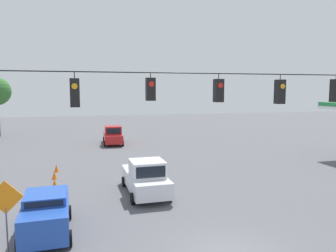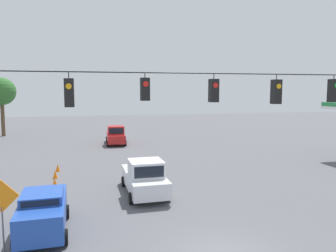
# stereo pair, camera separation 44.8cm
# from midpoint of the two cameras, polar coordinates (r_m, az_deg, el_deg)

# --- Properties ---
(overhead_signal_span) EXTENTS (22.41, 0.38, 7.41)m
(overhead_signal_span) POSITION_cam_midpoint_polar(r_m,az_deg,el_deg) (12.86, 7.81, 0.74)
(overhead_signal_span) COLOR slate
(overhead_signal_span) RESTS_ON ground_plane
(pickup_truck_red_withflow_deep) EXTENTS (2.23, 5.05, 2.12)m
(pickup_truck_red_withflow_deep) POSITION_cam_midpoint_polar(r_m,az_deg,el_deg) (37.79, -9.90, -1.68)
(pickup_truck_red_withflow_deep) COLOR red
(pickup_truck_red_withflow_deep) RESTS_ON ground_plane
(pickup_truck_white_withflow_mid) EXTENTS (2.40, 5.28, 2.12)m
(pickup_truck_white_withflow_mid) POSITION_cam_midpoint_polar(r_m,az_deg,el_deg) (19.61, -4.58, -8.99)
(pickup_truck_white_withflow_mid) COLOR silver
(pickup_truck_white_withflow_mid) RESTS_ON ground_plane
(sedan_blue_parked_shoulder) EXTENTS (2.22, 4.54, 1.81)m
(sedan_blue_parked_shoulder) POSITION_cam_midpoint_polar(r_m,az_deg,el_deg) (15.40, -21.24, -13.81)
(sedan_blue_parked_shoulder) COLOR #234CB2
(sedan_blue_parked_shoulder) RESTS_ON ground_plane
(traffic_cone_nearest) EXTENTS (0.35, 0.35, 0.55)m
(traffic_cone_nearest) POSITION_cam_midpoint_polar(r_m,az_deg,el_deg) (16.58, -21.58, -14.85)
(traffic_cone_nearest) COLOR orange
(traffic_cone_nearest) RESTS_ON ground_plane
(traffic_cone_second) EXTENTS (0.35, 0.35, 0.55)m
(traffic_cone_second) POSITION_cam_midpoint_polar(r_m,az_deg,el_deg) (18.29, -21.31, -12.83)
(traffic_cone_second) COLOR orange
(traffic_cone_second) RESTS_ON ground_plane
(traffic_cone_third) EXTENTS (0.35, 0.35, 0.55)m
(traffic_cone_third) POSITION_cam_midpoint_polar(r_m,az_deg,el_deg) (20.31, -20.94, -10.91)
(traffic_cone_third) COLOR orange
(traffic_cone_third) RESTS_ON ground_plane
(traffic_cone_fourth) EXTENTS (0.35, 0.35, 0.55)m
(traffic_cone_fourth) POSITION_cam_midpoint_polar(r_m,az_deg,el_deg) (22.24, -19.70, -9.37)
(traffic_cone_fourth) COLOR orange
(traffic_cone_fourth) RESTS_ON ground_plane
(traffic_cone_fifth) EXTENTS (0.35, 0.35, 0.55)m
(traffic_cone_fifth) POSITION_cam_midpoint_polar(r_m,az_deg,el_deg) (24.29, -19.69, -8.05)
(traffic_cone_fifth) COLOR orange
(traffic_cone_fifth) RESTS_ON ground_plane
(traffic_cone_farthest) EXTENTS (0.35, 0.35, 0.55)m
(traffic_cone_farthest) POSITION_cam_midpoint_polar(r_m,az_deg,el_deg) (26.29, -19.32, -6.96)
(traffic_cone_farthest) COLOR orange
(traffic_cone_farthest) RESTS_ON ground_plane
(work_zone_sign) EXTENTS (1.27, 0.06, 2.84)m
(work_zone_sign) POSITION_cam_midpoint_polar(r_m,az_deg,el_deg) (13.85, -27.31, -11.85)
(work_zone_sign) COLOR slate
(work_zone_sign) RESTS_ON ground_plane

